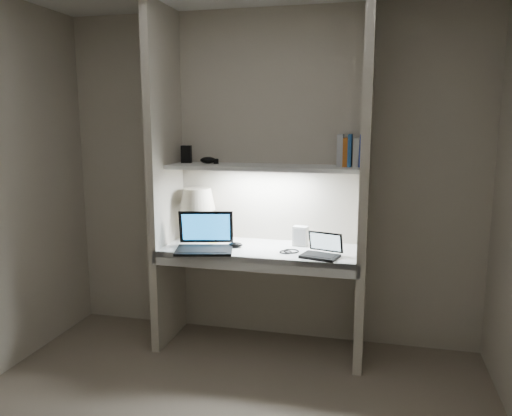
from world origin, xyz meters
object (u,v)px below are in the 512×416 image
(book_row, at_px, (352,151))
(table_lamp, at_px, (197,205))
(laptop_main, at_px, (205,241))
(speaker, at_px, (300,236))
(laptop_netbook, at_px, (322,251))

(book_row, bearing_deg, table_lamp, -179.45)
(table_lamp, xyz_separation_m, book_row, (1.16, 0.01, 0.43))
(laptop_main, xyz_separation_m, book_row, (1.01, 0.29, 0.64))
(table_lamp, relative_size, book_row, 1.77)
(speaker, xyz_separation_m, book_row, (0.36, 0.02, 0.63))
(laptop_main, height_order, speaker, laptop_main)
(laptop_main, distance_m, speaker, 0.71)
(table_lamp, xyz_separation_m, laptop_netbook, (1.00, -0.27, -0.23))
(laptop_netbook, distance_m, book_row, 0.74)
(laptop_netbook, bearing_deg, speaker, 141.47)
(table_lamp, bearing_deg, laptop_main, -60.86)
(table_lamp, bearing_deg, speaker, -0.69)
(table_lamp, xyz_separation_m, speaker, (0.81, -0.01, -0.20))
(book_row, bearing_deg, laptop_main, -164.07)
(laptop_main, distance_m, book_row, 1.23)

